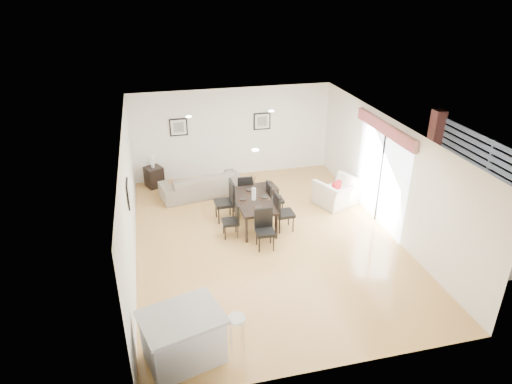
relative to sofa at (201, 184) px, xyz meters
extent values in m
plane|color=tan|center=(1.17, -2.77, -0.33)|extent=(8.00, 8.00, 0.00)
cube|color=white|center=(1.17, 1.23, 1.02)|extent=(6.00, 0.04, 2.70)
cube|color=white|center=(1.17, -6.77, 1.02)|extent=(6.00, 0.04, 2.70)
cube|color=white|center=(-1.83, -2.77, 1.02)|extent=(0.04, 8.00, 2.70)
cube|color=white|center=(4.17, -2.77, 1.02)|extent=(0.04, 8.00, 2.70)
cube|color=white|center=(1.17, -2.77, 2.37)|extent=(6.00, 8.00, 0.02)
imported|color=gray|center=(0.00, 0.00, 0.00)|extent=(2.38, 1.29, 0.66)
imported|color=white|center=(3.51, -1.46, 0.03)|extent=(1.39, 1.31, 0.71)
imported|color=#365825|center=(6.78, -2.92, -0.03)|extent=(0.68, 0.64, 0.60)
imported|color=#365825|center=(6.87, -1.21, 0.02)|extent=(0.44, 0.44, 0.70)
cube|color=black|center=(1.06, -2.00, 0.34)|extent=(0.84, 1.67, 0.06)
cylinder|color=black|center=(0.70, -2.77, -0.01)|extent=(0.06, 0.06, 0.64)
cylinder|color=black|center=(0.69, -1.22, -0.01)|extent=(0.06, 0.06, 0.64)
cylinder|color=black|center=(1.42, -2.77, -0.01)|extent=(0.06, 0.06, 0.64)
cylinder|color=black|center=(1.41, -1.22, -0.01)|extent=(0.06, 0.06, 0.64)
cube|color=black|center=(0.39, -2.41, 0.06)|extent=(0.40, 0.40, 0.07)
cube|color=black|center=(0.56, -2.42, 0.30)|extent=(0.07, 0.39, 0.46)
cylinder|color=black|center=(0.24, -2.25, -0.15)|extent=(0.03, 0.03, 0.35)
cylinder|color=black|center=(0.55, -2.27, -0.15)|extent=(0.03, 0.03, 0.35)
cylinder|color=black|center=(0.23, -2.56, -0.15)|extent=(0.03, 0.03, 0.35)
cylinder|color=black|center=(0.53, -2.57, -0.15)|extent=(0.03, 0.03, 0.35)
cube|color=black|center=(0.39, -1.58, 0.14)|extent=(0.48, 0.48, 0.08)
cube|color=black|center=(0.59, -1.57, 0.43)|extent=(0.07, 0.47, 0.56)
cylinder|color=black|center=(0.20, -1.40, -0.12)|extent=(0.04, 0.04, 0.43)
cylinder|color=black|center=(0.57, -1.39, -0.12)|extent=(0.04, 0.04, 0.43)
cylinder|color=black|center=(0.21, -1.77, -0.12)|extent=(0.04, 0.04, 0.43)
cylinder|color=black|center=(0.58, -1.76, -0.12)|extent=(0.04, 0.04, 0.43)
cube|color=black|center=(1.72, -2.41, 0.11)|extent=(0.45, 0.45, 0.08)
cube|color=black|center=(1.53, -2.42, 0.39)|extent=(0.07, 0.44, 0.53)
cylinder|color=black|center=(1.90, -2.58, -0.13)|extent=(0.03, 0.03, 0.40)
cylinder|color=black|center=(1.55, -2.59, -0.13)|extent=(0.03, 0.03, 0.40)
cylinder|color=black|center=(1.89, -2.24, -0.13)|extent=(0.03, 0.03, 0.40)
cylinder|color=black|center=(1.55, -2.24, -0.13)|extent=(0.03, 0.03, 0.40)
cube|color=black|center=(1.72, -1.58, 0.07)|extent=(0.41, 0.41, 0.07)
cube|color=black|center=(1.55, -1.58, 0.32)|extent=(0.06, 0.40, 0.48)
cylinder|color=black|center=(1.88, -1.74, -0.15)|extent=(0.03, 0.03, 0.37)
cylinder|color=black|center=(1.56, -1.73, -0.15)|extent=(0.03, 0.03, 0.37)
cylinder|color=black|center=(1.88, -1.42, -0.15)|extent=(0.03, 0.03, 0.37)
cylinder|color=black|center=(1.57, -1.42, -0.15)|extent=(0.03, 0.03, 0.37)
cube|color=black|center=(1.06, -3.11, 0.09)|extent=(0.44, 0.44, 0.07)
cube|color=black|center=(1.07, -2.92, 0.35)|extent=(0.42, 0.08, 0.50)
cylinder|color=black|center=(0.88, -3.26, -0.14)|extent=(0.03, 0.03, 0.38)
cylinder|color=black|center=(0.90, -2.93, -0.14)|extent=(0.03, 0.03, 0.38)
cylinder|color=black|center=(1.21, -3.28, -0.14)|extent=(0.03, 0.03, 0.38)
cylinder|color=black|center=(1.23, -2.95, -0.14)|extent=(0.03, 0.03, 0.38)
cube|color=black|center=(1.06, -0.88, 0.07)|extent=(0.42, 0.42, 0.07)
cube|color=black|center=(1.05, -1.06, 0.32)|extent=(0.40, 0.07, 0.48)
cylinder|color=black|center=(1.22, -0.74, -0.15)|extent=(0.03, 0.03, 0.36)
cylinder|color=black|center=(1.20, -1.05, -0.15)|extent=(0.03, 0.03, 0.36)
cylinder|color=black|center=(0.91, -0.72, -0.15)|extent=(0.03, 0.03, 0.36)
cylinder|color=black|center=(0.89, -1.03, -0.15)|extent=(0.03, 0.03, 0.36)
cylinder|color=white|center=(1.06, -2.00, 0.52)|extent=(0.11, 0.11, 0.31)
cylinder|color=#322016|center=(1.33, -2.00, 0.37)|extent=(0.31, 0.31, 0.01)
cylinder|color=black|center=(1.33, -2.00, 0.40)|extent=(0.16, 0.16, 0.04)
cylinder|color=#322016|center=(1.06, -1.50, 0.37)|extent=(0.31, 0.31, 0.01)
cylinder|color=black|center=(1.06, -1.50, 0.40)|extent=(0.16, 0.16, 0.04)
cylinder|color=#322016|center=(0.79, -2.00, 0.37)|extent=(0.31, 0.31, 0.01)
cylinder|color=black|center=(0.79, -2.00, 0.40)|extent=(0.16, 0.16, 0.04)
cylinder|color=#322016|center=(1.06, -2.49, 0.37)|extent=(0.31, 0.31, 0.01)
cylinder|color=black|center=(1.06, -2.49, 0.40)|extent=(0.16, 0.16, 0.04)
cube|color=black|center=(1.51, -0.70, -0.14)|extent=(1.02, 0.68, 0.39)
cube|color=black|center=(-1.27, 0.88, -0.03)|extent=(0.60, 0.60, 0.60)
cylinder|color=white|center=(-1.27, 0.88, 0.36)|extent=(0.10, 0.10, 0.17)
cone|color=beige|center=(-1.27, 0.88, 0.56)|extent=(0.21, 0.21, 0.23)
cube|color=maroon|center=(3.41, -1.57, 0.24)|extent=(0.33, 0.26, 0.32)
cube|color=silver|center=(-1.06, -6.00, 0.08)|extent=(1.36, 1.15, 0.83)
cube|color=#B2B2B4|center=(-1.06, -6.00, 0.53)|extent=(1.48, 1.27, 0.06)
cylinder|color=white|center=(-0.18, -6.00, 0.32)|extent=(0.31, 0.31, 0.04)
cylinder|color=silver|center=(-0.08, -5.90, -0.01)|extent=(0.02, 0.02, 0.65)
cylinder|color=silver|center=(-0.29, -5.90, -0.01)|extent=(0.02, 0.02, 0.65)
cylinder|color=silver|center=(-0.29, -6.10, -0.01)|extent=(0.02, 0.02, 0.65)
cylinder|color=silver|center=(-0.08, -6.10, -0.01)|extent=(0.02, 0.02, 0.65)
cube|color=black|center=(-0.43, 1.20, 1.32)|extent=(0.52, 0.03, 0.52)
cube|color=white|center=(-0.43, 1.20, 1.32)|extent=(0.44, 0.04, 0.44)
cube|color=#4F4F4A|center=(-0.43, 1.20, 1.32)|extent=(0.30, 0.04, 0.30)
cube|color=black|center=(2.07, 1.20, 1.32)|extent=(0.52, 0.03, 0.52)
cube|color=white|center=(2.07, 1.20, 1.32)|extent=(0.44, 0.04, 0.44)
cube|color=#4F4F4A|center=(2.07, 1.20, 1.32)|extent=(0.30, 0.04, 0.30)
cube|color=black|center=(-1.80, -2.97, 1.32)|extent=(0.03, 0.52, 0.52)
cube|color=white|center=(-1.80, -2.97, 1.32)|extent=(0.04, 0.44, 0.44)
cube|color=#4F4F4A|center=(-1.80, -2.97, 1.32)|extent=(0.04, 0.30, 0.30)
cube|color=white|center=(4.15, -2.47, 0.80)|extent=(0.02, 2.40, 2.25)
cube|color=black|center=(4.13, -2.47, 0.80)|extent=(0.03, 0.05, 2.25)
cube|color=black|center=(4.13, -2.47, 1.94)|extent=(0.03, 2.50, 0.05)
cube|color=maroon|center=(4.09, -2.47, 2.10)|extent=(0.10, 2.70, 0.28)
plane|color=gray|center=(6.17, -2.47, -0.33)|extent=(6.00, 6.00, 0.00)
cube|color=#2D2D30|center=(7.37, -2.47, 0.57)|extent=(0.08, 5.50, 1.80)
cube|color=brown|center=(7.22, -0.07, 0.67)|extent=(0.35, 0.35, 2.00)
camera|label=1|loc=(-1.22, -11.67, 5.40)|focal=32.00mm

